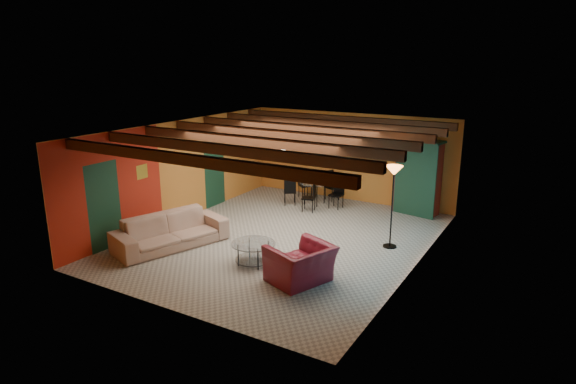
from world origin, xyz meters
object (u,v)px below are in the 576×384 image
Objects in this scene: armchair at (300,264)px; potted_plant at (421,133)px; vase at (315,172)px; dining_table at (314,189)px; coffee_table at (254,253)px; armoire at (418,178)px; floor_lamp at (392,207)px; sofa at (171,231)px.

armchair is 2.32× the size of potted_plant.
armchair is 5.37m from vase.
dining_table is at bearing -134.52° from armchair.
armchair is 1.23× the size of coffee_table.
armoire is 1.04× the size of floor_lamp.
armoire reaches higher than armchair.
vase is (-3.13, 2.18, 0.03)m from floor_lamp.
sofa is 1.48× the size of dining_table.
dining_table is 0.55m from vase.
dining_table is 3.85m from floor_lamp.
vase is at bearing 0.00° from dining_table.
dining_table is (-0.90, 4.61, 0.22)m from coffee_table.
coffee_table is at bearing -78.89° from dining_table.
coffee_table is 6.04m from potted_plant.
dining_table is (-2.20, 4.86, 0.08)m from armchair.
potted_plant is at bearing 13.53° from dining_table.
vase reaches higher than armchair.
sofa is 5.18m from floor_lamp.
coffee_table is at bearing -100.26° from armoire.
dining_table is (1.34, 4.75, 0.08)m from sofa.
armoire is 2.89m from floor_lamp.
armchair is (3.53, -0.11, -0.00)m from sofa.
potted_plant is 3.26m from vase.
dining_table is 10.30× the size of vase.
floor_lamp reaches higher than vase.
floor_lamp is at bearing -85.71° from potted_plant.
potted_plant reaches higher than sofa.
armchair is at bearing -65.70° from vase.
vase reaches higher than dining_table.
armoire is (4.25, 5.45, 0.64)m from sofa.
dining_table is 0.86× the size of armoire.
potted_plant is (0.71, 5.56, 1.92)m from armchair.
armchair is 5.93m from potted_plant.
potted_plant reaches higher than dining_table.
coffee_table is at bearing -79.98° from armchair.
sofa is 2.23× the size of armchair.
coffee_table is 5.73m from armoire.
armchair is at bearing -65.70° from dining_table.
potted_plant is at bearing 69.31° from coffee_table.
sofa is at bearing -70.60° from armchair.
sofa is 1.28× the size of armoire.
armchair is 0.57× the size of armoire.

